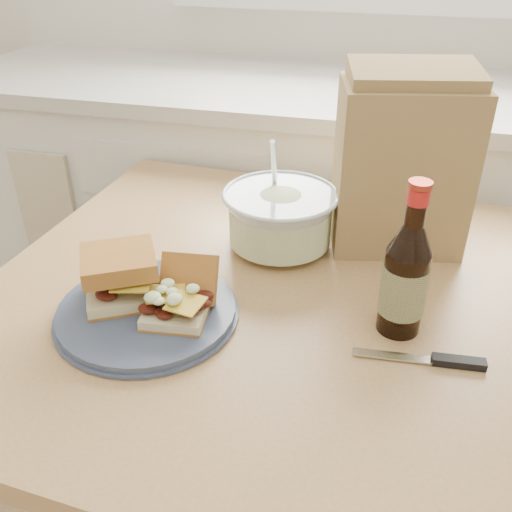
% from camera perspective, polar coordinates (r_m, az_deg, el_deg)
% --- Properties ---
extents(cabinet_run, '(2.50, 0.64, 0.94)m').
position_cam_1_polar(cabinet_run, '(1.87, 9.96, 2.31)').
color(cabinet_run, white).
rests_on(cabinet_run, ground).
extents(dining_table, '(1.01, 1.01, 0.79)m').
position_cam_1_polar(dining_table, '(1.08, 0.15, -8.23)').
color(dining_table, tan).
rests_on(dining_table, ground).
extents(plate, '(0.29, 0.29, 0.02)m').
position_cam_1_polar(plate, '(0.95, -10.85, -5.50)').
color(plate, '#3E4A64').
rests_on(plate, dining_table).
extents(sandwich_left, '(0.15, 0.15, 0.09)m').
position_cam_1_polar(sandwich_left, '(0.95, -13.38, -1.94)').
color(sandwich_left, beige).
rests_on(sandwich_left, plate).
extents(sandwich_right, '(0.11, 0.14, 0.08)m').
position_cam_1_polar(sandwich_right, '(0.92, -7.63, -4.03)').
color(sandwich_right, beige).
rests_on(sandwich_right, plate).
extents(coleslaw_bowl, '(0.22, 0.22, 0.22)m').
position_cam_1_polar(coleslaw_bowl, '(1.11, 2.42, 3.58)').
color(coleslaw_bowl, silver).
rests_on(coleslaw_bowl, dining_table).
extents(beer_bottle, '(0.07, 0.07, 0.25)m').
position_cam_1_polar(beer_bottle, '(0.89, 14.69, -2.13)').
color(beer_bottle, black).
rests_on(beer_bottle, dining_table).
extents(knife, '(0.19, 0.03, 0.01)m').
position_cam_1_polar(knife, '(0.89, 18.07, -9.90)').
color(knife, silver).
rests_on(knife, dining_table).
extents(paper_bag, '(0.27, 0.20, 0.32)m').
position_cam_1_polar(paper_bag, '(1.11, 14.34, 8.52)').
color(paper_bag, tan).
rests_on(paper_bag, dining_table).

